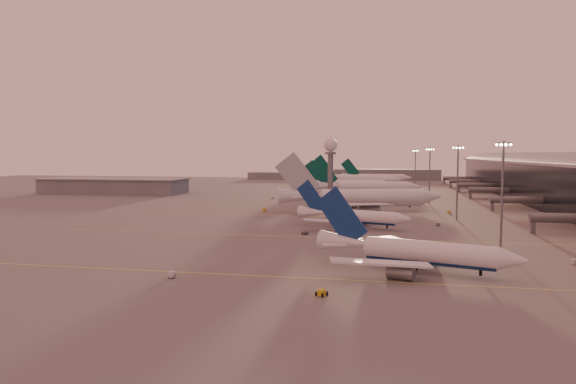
# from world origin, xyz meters

# --- Properties ---
(ground) EXTENTS (700.00, 700.00, 0.00)m
(ground) POSITION_xyz_m (0.00, 0.00, 0.00)
(ground) COLOR #545252
(ground) RESTS_ON ground
(taxiway_markings) EXTENTS (180.00, 185.25, 0.02)m
(taxiway_markings) POSITION_xyz_m (30.00, 56.00, 0.01)
(taxiway_markings) COLOR #ECE653
(taxiway_markings) RESTS_ON ground
(terminal) EXTENTS (57.00, 362.00, 23.04)m
(terminal) POSITION_xyz_m (107.88, 110.09, 10.52)
(terminal) COLOR black
(terminal) RESTS_ON ground
(hangar) EXTENTS (82.00, 27.00, 8.50)m
(hangar) POSITION_xyz_m (-120.00, 140.00, 4.32)
(hangar) COLOR slate
(hangar) RESTS_ON ground
(radar_tower) EXTENTS (6.40, 6.40, 31.10)m
(radar_tower) POSITION_xyz_m (5.00, 120.00, 20.95)
(radar_tower) COLOR slate
(radar_tower) RESTS_ON ground
(mast_a) EXTENTS (3.60, 0.56, 25.00)m
(mast_a) POSITION_xyz_m (58.00, 0.00, 13.74)
(mast_a) COLOR slate
(mast_a) RESTS_ON ground
(mast_b) EXTENTS (3.60, 0.56, 25.00)m
(mast_b) POSITION_xyz_m (55.00, 55.00, 13.74)
(mast_b) COLOR slate
(mast_b) RESTS_ON ground
(mast_c) EXTENTS (3.60, 0.56, 25.00)m
(mast_c) POSITION_xyz_m (50.00, 110.00, 13.74)
(mast_c) COLOR slate
(mast_c) RESTS_ON ground
(mast_d) EXTENTS (3.60, 0.56, 25.00)m
(mast_d) POSITION_xyz_m (48.00, 200.00, 13.74)
(mast_d) COLOR slate
(mast_d) RESTS_ON ground
(distant_horizon) EXTENTS (165.00, 37.50, 9.00)m
(distant_horizon) POSITION_xyz_m (2.62, 325.14, 3.89)
(distant_horizon) COLOR slate
(distant_horizon) RESTS_ON ground
(narrowbody_near) EXTENTS (38.53, 30.25, 15.55)m
(narrowbody_near) POSITION_xyz_m (37.56, -25.81, 3.15)
(narrowbody_near) COLOR silver
(narrowbody_near) RESTS_ON ground
(narrowbody_mid) EXTENTS (35.24, 27.71, 14.15)m
(narrowbody_mid) POSITION_xyz_m (21.96, 29.63, 2.87)
(narrowbody_mid) COLOR silver
(narrowbody_mid) RESTS_ON ground
(widebody_white) EXTENTS (62.78, 49.52, 22.88)m
(widebody_white) POSITION_xyz_m (22.33, 73.58, 3.97)
(widebody_white) COLOR silver
(widebody_white) RESTS_ON ground
(greentail_a) EXTENTS (57.64, 46.14, 21.11)m
(greentail_a) POSITION_xyz_m (20.69, 142.35, 3.73)
(greentail_a) COLOR silver
(greentail_a) RESTS_ON ground
(greentail_b) EXTENTS (52.22, 42.05, 18.96)m
(greentail_b) POSITION_xyz_m (9.17, 177.21, 3.35)
(greentail_b) COLOR silver
(greentail_b) RESTS_ON ground
(greentail_c) EXTENTS (60.24, 48.36, 21.94)m
(greentail_c) POSITION_xyz_m (10.43, 222.50, 3.87)
(greentail_c) COLOR silver
(greentail_c) RESTS_ON ground
(greentail_d) EXTENTS (52.49, 42.39, 19.06)m
(greentail_d) POSITION_xyz_m (22.92, 266.85, 3.37)
(greentail_d) COLOR silver
(greentail_d) RESTS_ON ground
(gsv_truck_a) EXTENTS (6.13, 3.88, 2.33)m
(gsv_truck_a) POSITION_xyz_m (-4.51, -39.46, 1.19)
(gsv_truck_a) COLOR silver
(gsv_truck_a) RESTS_ON ground
(gsv_tug_near) EXTENTS (3.38, 3.90, 0.96)m
(gsv_tug_near) POSITION_xyz_m (22.78, -46.03, 0.49)
(gsv_tug_near) COLOR gold
(gsv_tug_near) RESTS_ON ground
(gsv_catering_a) EXTENTS (5.48, 4.21, 4.12)m
(gsv_catering_a) POSITION_xyz_m (69.35, -13.31, 2.06)
(gsv_catering_a) COLOR silver
(gsv_catering_a) RESTS_ON ground
(gsv_tug_mid) EXTENTS (3.52, 3.07, 0.86)m
(gsv_tug_mid) POSITION_xyz_m (10.32, 13.68, 0.44)
(gsv_tug_mid) COLOR #535557
(gsv_tug_mid) RESTS_ON ground
(gsv_truck_b) EXTENTS (4.94, 3.00, 1.88)m
(gsv_truck_b) POSITION_xyz_m (47.92, 38.36, 0.96)
(gsv_truck_b) COLOR #535557
(gsv_truck_b) RESTS_ON ground
(gsv_truck_c) EXTENTS (5.46, 6.13, 2.45)m
(gsv_truck_c) POSITION_xyz_m (-13.96, 66.64, 1.25)
(gsv_truck_c) COLOR gold
(gsv_truck_c) RESTS_ON ground
(gsv_catering_b) EXTENTS (5.52, 3.77, 4.15)m
(gsv_catering_b) POSITION_xyz_m (54.95, 75.56, 2.08)
(gsv_catering_b) COLOR gold
(gsv_catering_b) RESTS_ON ground
(gsv_tug_far) EXTENTS (2.89, 4.11, 1.08)m
(gsv_tug_far) POSITION_xyz_m (6.35, 90.41, 0.56)
(gsv_tug_far) COLOR silver
(gsv_tug_far) RESTS_ON ground
(gsv_truck_d) EXTENTS (3.65, 5.70, 2.17)m
(gsv_truck_d) POSITION_xyz_m (-23.48, 122.15, 1.11)
(gsv_truck_d) COLOR silver
(gsv_truck_d) RESTS_ON ground
(gsv_tug_hangar) EXTENTS (3.82, 3.21, 0.94)m
(gsv_tug_hangar) POSITION_xyz_m (38.73, 159.83, 0.48)
(gsv_tug_hangar) COLOR gold
(gsv_tug_hangar) RESTS_ON ground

